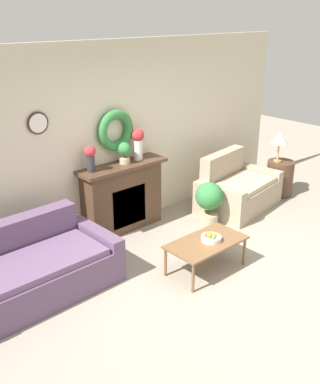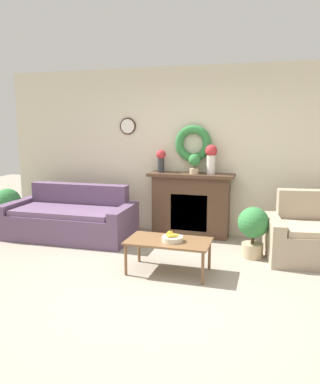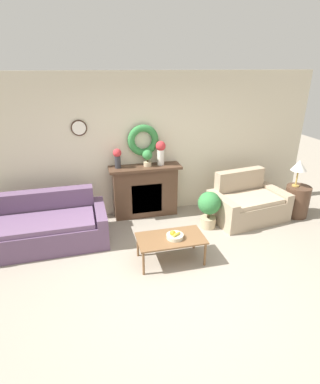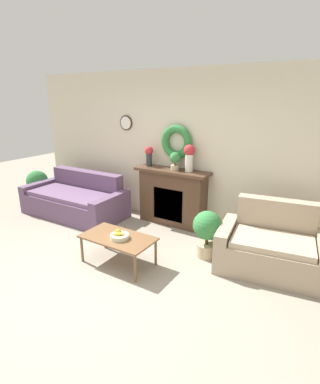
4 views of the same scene
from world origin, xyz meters
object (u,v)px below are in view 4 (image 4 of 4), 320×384
(vase_on_mantel_right, at_px, (189,156))
(potted_plant_floor_by_loveseat, at_px, (207,230))
(coffee_table, at_px, (118,239))
(couch_left, at_px, (76,200))
(vase_on_mantel_left, at_px, (149,155))
(potted_plant_on_mantel, at_px, (175,160))
(loveseat_right, at_px, (272,248))
(fruit_bowl, at_px, (119,235))
(potted_plant_floor_by_couch, at_px, (37,183))
(fireplace, at_px, (172,197))

(vase_on_mantel_right, relative_size, potted_plant_floor_by_loveseat, 0.66)
(potted_plant_floor_by_loveseat, bearing_deg, coffee_table, -138.84)
(couch_left, distance_m, vase_on_mantel_left, 1.75)
(vase_on_mantel_left, relative_size, potted_plant_on_mantel, 1.17)
(loveseat_right, bearing_deg, potted_plant_floor_by_loveseat, -177.45)
(loveseat_right, xyz_separation_m, fruit_bowl, (-1.77, -1.03, 0.15))
(coffee_table, relative_size, potted_plant_floor_by_loveseat, 1.45)
(coffee_table, xyz_separation_m, potted_plant_floor_by_couch, (-3.14, 1.05, 0.09))
(fruit_bowl, bearing_deg, fireplace, 94.01)
(vase_on_mantel_left, xyz_separation_m, potted_plant_floor_by_couch, (-2.57, -0.56, -0.78))
(loveseat_right, relative_size, vase_on_mantel_left, 4.13)
(fruit_bowl, bearing_deg, vase_on_mantel_right, 83.21)
(potted_plant_on_mantel, xyz_separation_m, potted_plant_floor_by_loveseat, (0.97, -0.76, -0.78))
(coffee_table, xyz_separation_m, potted_plant_floor_by_loveseat, (0.96, 0.84, 0.05))
(fireplace, bearing_deg, potted_plant_floor_by_couch, -169.68)
(potted_plant_on_mantel, bearing_deg, loveseat_right, -17.84)
(potted_plant_on_mantel, relative_size, potted_plant_floor_by_loveseat, 0.44)
(fireplace, height_order, vase_on_mantel_left, vase_on_mantel_left)
(couch_left, relative_size, fruit_bowl, 8.08)
(coffee_table, bearing_deg, potted_plant_floor_by_loveseat, 41.16)
(fireplace, xyz_separation_m, vase_on_mantel_right, (0.31, 0.01, 0.77))
(couch_left, bearing_deg, potted_plant_on_mantel, 16.31)
(couch_left, height_order, loveseat_right, loveseat_right)
(potted_plant_floor_by_loveseat, bearing_deg, fruit_bowl, -136.49)
(couch_left, distance_m, potted_plant_on_mantel, 2.18)
(fireplace, relative_size, potted_plant_floor_by_couch, 1.90)
(vase_on_mantel_left, xyz_separation_m, vase_on_mantel_right, (0.81, 0.00, 0.06))
(couch_left, bearing_deg, coffee_table, -28.98)
(couch_left, bearing_deg, potted_plant_floor_by_loveseat, -4.58)
(fireplace, xyz_separation_m, loveseat_right, (1.89, -0.61, -0.21))
(potted_plant_on_mantel, bearing_deg, potted_plant_floor_by_loveseat, -38.18)
(fruit_bowl, distance_m, potted_plant_floor_by_couch, 3.37)
(vase_on_mantel_left, xyz_separation_m, potted_plant_floor_by_loveseat, (1.53, -0.78, -0.82))
(potted_plant_floor_by_loveseat, bearing_deg, couch_left, 176.74)
(fruit_bowl, xyz_separation_m, vase_on_mantel_right, (0.20, 1.64, 0.84))
(potted_plant_floor_by_couch, relative_size, potted_plant_floor_by_loveseat, 1.03)
(coffee_table, bearing_deg, potted_plant_on_mantel, 90.55)
(potted_plant_floor_by_couch, bearing_deg, loveseat_right, -0.54)
(fireplace, distance_m, vase_on_mantel_right, 0.83)
(fireplace, height_order, coffee_table, fireplace)
(couch_left, distance_m, vase_on_mantel_right, 2.45)
(couch_left, bearing_deg, potted_plant_floor_by_couch, 176.10)
(potted_plant_on_mantel, distance_m, potted_plant_floor_by_couch, 3.26)
(vase_on_mantel_left, relative_size, potted_plant_floor_by_couch, 0.51)
(couch_left, bearing_deg, fireplace, 17.17)
(vase_on_mantel_right, bearing_deg, fruit_bowl, -96.79)
(loveseat_right, relative_size, coffee_table, 1.49)
(coffee_table, distance_m, vase_on_mantel_left, 1.92)
(coffee_table, relative_size, potted_plant_floor_by_couch, 1.41)
(coffee_table, height_order, potted_plant_floor_by_loveseat, potted_plant_floor_by_loveseat)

